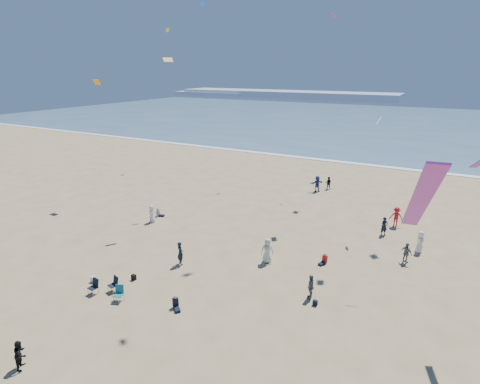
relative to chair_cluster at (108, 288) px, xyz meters
The scene contains 12 objects.
ground 5.05m from the chair_cluster, 28.58° to the right, with size 220.00×220.00×0.00m, color tan.
ocean 92.70m from the chair_cluster, 87.27° to the left, with size 220.00×100.00×0.06m, color #476B84.
surf_line 42.83m from the chair_cluster, 84.08° to the left, with size 220.00×1.20×0.08m, color white.
headland_far 176.58m from the chair_cluster, 108.35° to the left, with size 110.00×20.00×3.20m, color #7A8EA8.
headland_near 188.61m from the chair_cluster, 120.45° to the left, with size 40.00×14.00×2.00m, color #7A8EA8.
standing_flyers 15.01m from the chair_cluster, 50.62° to the left, with size 27.26×41.26×1.89m.
seated_group 5.11m from the chair_cluster, 15.67° to the left, with size 17.77×21.52×0.84m.
chair_cluster is the anchor object (origin of this frame).
white_tote 2.21m from the chair_cluster, 162.94° to the left, with size 0.35×0.20×0.40m, color silver.
black_backpack 2.17m from the chair_cluster, 87.45° to the left, with size 0.30×0.22×0.38m, color black.
navy_bag 12.89m from the chair_cluster, 23.73° to the left, with size 0.28×0.18×0.34m, color black.
kites_aloft 22.30m from the chair_cluster, 39.30° to the left, with size 47.99×42.39×28.38m.
Camera 1 is at (12.58, -11.57, 13.58)m, focal length 28.00 mm.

